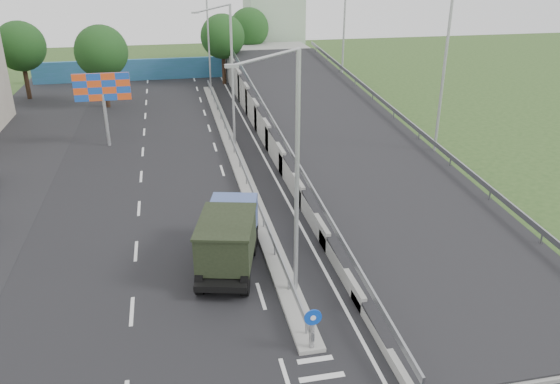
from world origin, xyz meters
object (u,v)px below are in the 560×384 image
object	(u,v)px
sign_bollard	(312,328)
lamp_post_near	(292,166)
church	(273,22)
billboard	(102,91)
lamp_post_far	(206,33)
lamp_post_mid	(230,69)
dump_truck	(229,236)

from	to	relation	value
sign_bollard	lamp_post_near	size ratio (longest dim) A/B	0.17
sign_bollard	church	distance (m)	58.84
lamp_post_near	billboard	world-z (taller)	lamp_post_near
billboard	church	bearing A→B (deg)	59.30
lamp_post_far	lamp_post_mid	bearing A→B (deg)	-90.00
lamp_post_far	billboard	world-z (taller)	lamp_post_far
lamp_post_near	lamp_post_far	world-z (taller)	same
billboard	lamp_post_near	bearing A→B (deg)	-67.51
lamp_post_far	billboard	distance (m)	20.24
lamp_post_near	church	xyz separation A→B (m)	(9.89, 54.00, -0.50)
lamp_post_near	church	world-z (taller)	church
sign_bollard	lamp_post_near	world-z (taller)	lamp_post_near
sign_bollard	lamp_post_near	bearing A→B (deg)	88.36
lamp_post_far	dump_truck	size ratio (longest dim) A/B	1.56
billboard	dump_truck	world-z (taller)	billboard
lamp_post_near	church	distance (m)	54.90
lamp_post_far	billboard	bearing A→B (deg)	-116.84
lamp_post_far	lamp_post_near	bearing A→B (deg)	-90.00
dump_truck	lamp_post_near	bearing A→B (deg)	-37.57
lamp_post_mid	sign_bollard	bearing A→B (deg)	-90.26
lamp_post_far	church	bearing A→B (deg)	54.76
church	dump_truck	size ratio (longest dim) A/B	2.14
sign_bollard	dump_truck	bearing A→B (deg)	107.86
lamp_post_near	lamp_post_mid	world-z (taller)	same
church	billboard	xyz separation A→B (m)	(-19.00, -32.00, -1.12)
lamp_post_near	dump_truck	size ratio (longest dim) A/B	1.56
sign_bollard	lamp_post_mid	world-z (taller)	lamp_post_mid
lamp_post_mid	lamp_post_near	bearing A→B (deg)	-90.00
lamp_post_mid	lamp_post_far	bearing A→B (deg)	90.00
sign_bollard	billboard	world-z (taller)	billboard
lamp_post_mid	dump_truck	world-z (taller)	lamp_post_mid
sign_bollard	dump_truck	distance (m)	7.05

